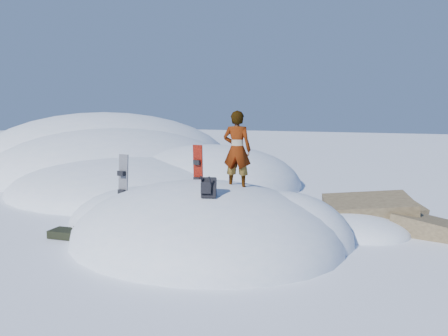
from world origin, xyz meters
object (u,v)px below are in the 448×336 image
at_px(snowboard_red, 198,173).
at_px(person, 237,150).
at_px(backpack, 208,188).
at_px(snowboard_dark, 123,185).

distance_m(snowboard_red, person, 1.63).
relative_size(snowboard_red, backpack, 2.87).
bearing_deg(snowboard_dark, snowboard_red, 33.11).
xyz_separation_m(backpack, person, (0.16, 1.25, 0.75)).
bearing_deg(person, snowboard_dark, -0.52).
bearing_deg(person, backpack, 75.44).
xyz_separation_m(snowboard_red, backpack, (1.20, -1.78, -0.03)).
bearing_deg(snowboard_dark, person, 13.27).
height_order(snowboard_red, person, person).
height_order(snowboard_dark, person, person).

